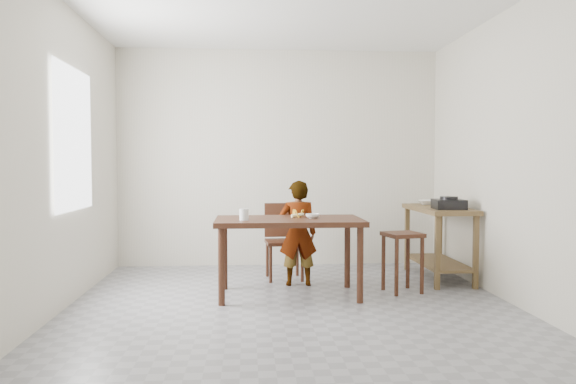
{
  "coord_description": "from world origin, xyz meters",
  "views": [
    {
      "loc": [
        -0.39,
        -5.05,
        1.26
      ],
      "look_at": [
        0.0,
        0.4,
        1.0
      ],
      "focal_mm": 35.0,
      "sensor_mm": 36.0,
      "label": 1
    }
  ],
  "objects": [
    {
      "name": "floor",
      "position": [
        0.0,
        0.0,
        -0.02
      ],
      "size": [
        4.0,
        4.0,
        0.04
      ],
      "primitive_type": "cube",
      "color": "gray",
      "rests_on": "ground"
    },
    {
      "name": "ceiling",
      "position": [
        0.0,
        0.0,
        2.72
      ],
      "size": [
        4.0,
        4.0,
        0.04
      ],
      "primitive_type": "cube",
      "color": "white",
      "rests_on": "wall_back"
    },
    {
      "name": "wall_back",
      "position": [
        0.0,
        2.02,
        1.35
      ],
      "size": [
        4.0,
        0.04,
        2.7
      ],
      "primitive_type": "cube",
      "color": "beige",
      "rests_on": "ground"
    },
    {
      "name": "wall_front",
      "position": [
        0.0,
        -2.02,
        1.35
      ],
      "size": [
        4.0,
        0.04,
        2.7
      ],
      "primitive_type": "cube",
      "color": "beige",
      "rests_on": "ground"
    },
    {
      "name": "wall_left",
      "position": [
        -2.02,
        0.0,
        1.35
      ],
      "size": [
        0.04,
        4.0,
        2.7
      ],
      "primitive_type": "cube",
      "color": "beige",
      "rests_on": "ground"
    },
    {
      "name": "wall_right",
      "position": [
        2.02,
        0.0,
        1.35
      ],
      "size": [
        0.04,
        4.0,
        2.7
      ],
      "primitive_type": "cube",
      "color": "beige",
      "rests_on": "ground"
    },
    {
      "name": "window_pane",
      "position": [
        -1.97,
        0.2,
        1.5
      ],
      "size": [
        0.02,
        1.1,
        1.3
      ],
      "primitive_type": "cube",
      "color": "white",
      "rests_on": "wall_left"
    },
    {
      "name": "dining_table",
      "position": [
        0.0,
        0.3,
        0.38
      ],
      "size": [
        1.4,
        0.8,
        0.75
      ],
      "primitive_type": null,
      "color": "#381C10",
      "rests_on": "floor"
    },
    {
      "name": "prep_counter",
      "position": [
        1.72,
        1.0,
        0.4
      ],
      "size": [
        0.5,
        1.2,
        0.8
      ],
      "primitive_type": null,
      "color": "brown",
      "rests_on": "floor"
    },
    {
      "name": "child",
      "position": [
        0.13,
        0.78,
        0.55
      ],
      "size": [
        0.4,
        0.27,
        1.1
      ],
      "primitive_type": "imported",
      "rotation": [
        0.0,
        0.0,
        3.14
      ],
      "color": "white",
      "rests_on": "floor"
    },
    {
      "name": "dining_chair",
      "position": [
        0.01,
        1.09,
        0.42
      ],
      "size": [
        0.43,
        0.43,
        0.83
      ],
      "primitive_type": null,
      "rotation": [
        0.0,
        0.0,
        0.07
      ],
      "color": "#381C10",
      "rests_on": "floor"
    },
    {
      "name": "stool",
      "position": [
        1.14,
        0.38,
        0.3
      ],
      "size": [
        0.4,
        0.4,
        0.59
      ],
      "primitive_type": null,
      "rotation": [
        0.0,
        0.0,
        0.23
      ],
      "color": "#381C10",
      "rests_on": "floor"
    },
    {
      "name": "glass_tumbler",
      "position": [
        -0.43,
        0.16,
        0.8
      ],
      "size": [
        0.11,
        0.11,
        0.11
      ],
      "primitive_type": "cylinder",
      "rotation": [
        0.0,
        0.0,
        -0.41
      ],
      "color": "white",
      "rests_on": "dining_table"
    },
    {
      "name": "small_bowl",
      "position": [
        0.23,
        0.31,
        0.77
      ],
      "size": [
        0.15,
        0.15,
        0.04
      ],
      "primitive_type": "imported",
      "rotation": [
        0.0,
        0.0,
        -0.12
      ],
      "color": "silver",
      "rests_on": "dining_table"
    },
    {
      "name": "banana",
      "position": [
        0.09,
        0.41,
        0.78
      ],
      "size": [
        0.18,
        0.16,
        0.05
      ],
      "primitive_type": null,
      "rotation": [
        0.0,
        0.0,
        0.42
      ],
      "color": "#FAE647",
      "rests_on": "dining_table"
    },
    {
      "name": "serving_bowl",
      "position": [
        1.7,
        1.36,
        0.83
      ],
      "size": [
        0.24,
        0.24,
        0.05
      ],
      "primitive_type": "imported",
      "rotation": [
        0.0,
        0.0,
        -0.1
      ],
      "color": "silver",
      "rests_on": "prep_counter"
    },
    {
      "name": "gas_burner",
      "position": [
        1.72,
        0.69,
        0.85
      ],
      "size": [
        0.33,
        0.33,
        0.1
      ],
      "primitive_type": "cube",
      "rotation": [
        0.0,
        0.0,
        -0.08
      ],
      "color": "black",
      "rests_on": "prep_counter"
    }
  ]
}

